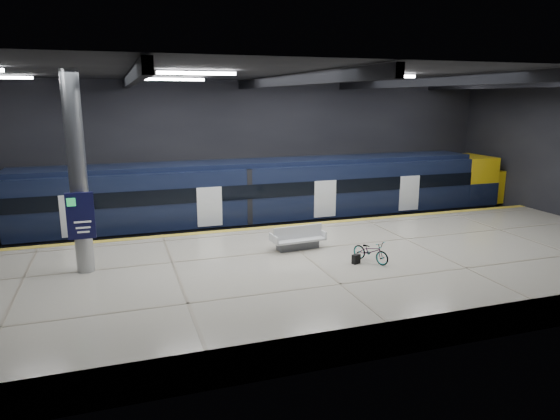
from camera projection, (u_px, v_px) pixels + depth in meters
name	position (u px, v px, depth m)	size (l,w,h in m)	color
ground	(290.00, 268.00, 21.29)	(30.00, 30.00, 0.00)	black
room_shell	(290.00, 133.00, 20.03)	(30.10, 16.10, 8.05)	black
platform	(312.00, 275.00, 18.85)	(30.00, 11.00, 1.10)	#BDB4A0
safety_strip	(270.00, 227.00, 23.59)	(30.00, 0.40, 0.01)	gold
rails	(255.00, 233.00, 26.36)	(30.00, 1.52, 0.16)	gray
train	(294.00, 194.00, 26.59)	(29.40, 2.84, 3.79)	black
bench	(298.00, 241.00, 20.16)	(2.24, 1.07, 0.96)	#595B60
bicycle	(371.00, 251.00, 18.53)	(0.55, 1.58, 0.83)	#99999E
pannier_bag	(356.00, 259.00, 18.40)	(0.30, 0.18, 0.35)	black
info_column	(78.00, 177.00, 16.88)	(0.90, 0.78, 6.90)	#9EA0A5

